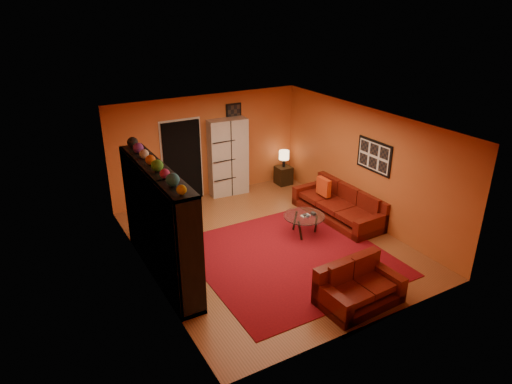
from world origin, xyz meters
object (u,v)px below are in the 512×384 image
bowl_chair (186,223)px  sofa (341,205)px  entertainment_unit (159,223)px  storage_cabinet (228,157)px  tv (161,223)px  table_lamp (284,156)px  coffee_table (304,218)px  loveseat (356,286)px  side_table (284,175)px

bowl_chair → sofa: bearing=-14.1°
entertainment_unit → storage_cabinet: (2.74, 2.80, -0.06)m
tv → table_lamp: 5.01m
tv → table_lamp: size_ratio=2.23×
bowl_chair → table_lamp: bearing=23.6°
entertainment_unit → storage_cabinet: size_ratio=1.51×
entertainment_unit → bowl_chair: 1.62m
coffee_table → loveseat: bearing=-103.8°
tv → coffee_table: 3.16m
entertainment_unit → coffee_table: entertainment_unit is taller
tv → sofa: (4.37, 0.19, -0.73)m
loveseat → entertainment_unit: bearing=43.8°
sofa → bowl_chair: 3.62m
entertainment_unit → loveseat: (2.56, -2.42, -0.76)m
coffee_table → table_lamp: (1.19, 2.67, 0.42)m
loveseat → bowl_chair: (-1.66, 3.54, 0.02)m
entertainment_unit → tv: (0.05, 0.05, -0.04)m
coffee_table → table_lamp: bearing=65.9°
loveseat → side_table: (1.78, 5.04, -0.04)m
sofa → storage_cabinet: size_ratio=1.20×
side_table → entertainment_unit: bearing=-148.9°
storage_cabinet → bowl_chair: size_ratio=2.80×
loveseat → table_lamp: table_lamp is taller
entertainment_unit → sofa: entertainment_unit is taller
storage_cabinet → side_table: size_ratio=3.97×
sofa → coffee_table: 1.31m
storage_cabinet → side_table: storage_cabinet is taller
coffee_table → side_table: bearing=65.9°
coffee_table → storage_cabinet: (-0.41, 2.85, 0.59)m
bowl_chair → entertainment_unit: bearing=-128.9°
storage_cabinet → table_lamp: (1.60, -0.18, -0.17)m
sofa → storage_cabinet: storage_cabinet is taller
coffee_table → side_table: (1.19, 2.67, -0.15)m
tv → sofa: bearing=-87.5°
loveseat → bowl_chair: size_ratio=2.01×
sofa → bowl_chair: size_ratio=3.36×
sofa → bowl_chair: sofa is taller
table_lamp → sofa: bearing=-88.2°
entertainment_unit → sofa: size_ratio=1.26×
sofa → side_table: bearing=89.8°
entertainment_unit → coffee_table: size_ratio=3.38×
sofa → tv: bearing=-179.4°
coffee_table → bowl_chair: bearing=152.5°
loveseat → side_table: loveseat is taller
sofa → loveseat: same height
bowl_chair → table_lamp: 3.78m
tv → coffee_table: size_ratio=1.14×
tv → side_table: size_ratio=2.03×
entertainment_unit → bowl_chair: (0.90, 1.12, -0.74)m
side_table → table_lamp: (0.00, 0.00, 0.57)m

